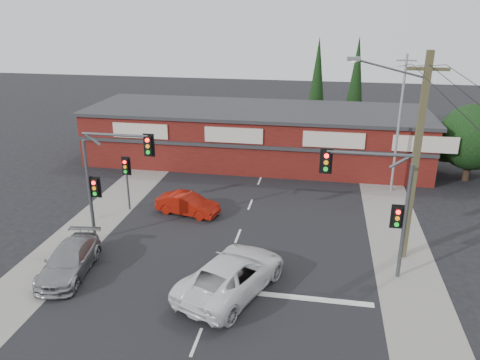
% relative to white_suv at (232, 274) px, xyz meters
% --- Properties ---
extents(ground, '(120.00, 120.00, 0.00)m').
position_rel_white_suv_xyz_m(ground, '(-0.67, 1.45, -0.82)').
color(ground, black).
rests_on(ground, ground).
extents(road_strip, '(14.00, 70.00, 0.01)m').
position_rel_white_suv_xyz_m(road_strip, '(-0.67, 6.45, -0.82)').
color(road_strip, black).
rests_on(road_strip, ground).
extents(verge_left, '(3.00, 70.00, 0.02)m').
position_rel_white_suv_xyz_m(verge_left, '(-9.17, 6.45, -0.81)').
color(verge_left, gray).
rests_on(verge_left, ground).
extents(verge_right, '(3.00, 70.00, 0.02)m').
position_rel_white_suv_xyz_m(verge_right, '(7.83, 6.45, -0.81)').
color(verge_right, gray).
rests_on(verge_right, ground).
extents(stop_line, '(6.50, 0.35, 0.01)m').
position_rel_white_suv_xyz_m(stop_line, '(2.83, -0.05, -0.81)').
color(stop_line, silver).
rests_on(stop_line, ground).
extents(white_suv, '(4.74, 6.51, 1.64)m').
position_rel_white_suv_xyz_m(white_suv, '(0.00, 0.00, 0.00)').
color(white_suv, white).
rests_on(white_suv, ground).
extents(silver_suv, '(2.45, 4.83, 1.34)m').
position_rel_white_suv_xyz_m(silver_suv, '(-7.73, 0.07, -0.15)').
color(silver_suv, gray).
rests_on(silver_suv, ground).
extents(red_sedan, '(4.02, 2.13, 1.26)m').
position_rel_white_suv_xyz_m(red_sedan, '(-4.16, 7.45, -0.19)').
color(red_sedan, maroon).
rests_on(red_sedan, ground).
extents(lane_dashes, '(0.12, 53.56, 0.01)m').
position_rel_white_suv_xyz_m(lane_dashes, '(-0.67, 9.44, -0.81)').
color(lane_dashes, silver).
rests_on(lane_dashes, ground).
extents(shop_building, '(27.30, 8.40, 4.22)m').
position_rel_white_suv_xyz_m(shop_building, '(-1.67, 18.44, 1.31)').
color(shop_building, '#511310').
rests_on(shop_building, ground).
extents(tree_cluster, '(5.90, 5.10, 5.50)m').
position_rel_white_suv_xyz_m(tree_cluster, '(14.02, 16.90, 2.07)').
color(tree_cluster, '#2D2116').
rests_on(tree_cluster, ground).
extents(conifer_near, '(1.80, 1.80, 9.25)m').
position_rel_white_suv_xyz_m(conifer_near, '(2.83, 25.45, 4.66)').
color(conifer_near, '#2D2116').
rests_on(conifer_near, ground).
extents(conifer_far, '(1.80, 1.80, 9.25)m').
position_rel_white_suv_xyz_m(conifer_far, '(6.33, 27.45, 4.66)').
color(conifer_far, '#2D2116').
rests_on(conifer_far, ground).
extents(traffic_mast_left, '(3.77, 0.27, 5.97)m').
position_rel_white_suv_xyz_m(traffic_mast_left, '(-7.10, 3.46, 3.11)').
color(traffic_mast_left, '#47494C').
rests_on(traffic_mast_left, ground).
extents(traffic_mast_right, '(3.96, 0.27, 5.97)m').
position_rel_white_suv_xyz_m(traffic_mast_right, '(6.19, 2.46, 3.12)').
color(traffic_mast_right, '#47494C').
rests_on(traffic_mast_right, ground).
extents(pedestal_signal, '(0.55, 0.27, 3.38)m').
position_rel_white_suv_xyz_m(pedestal_signal, '(-7.87, 7.46, 1.58)').
color(pedestal_signal, '#47494C').
rests_on(pedestal_signal, ground).
extents(utility_pole, '(4.38, 0.59, 10.00)m').
position_rel_white_suv_xyz_m(utility_pole, '(7.69, 4.44, 4.57)').
color(utility_pole, brown).
rests_on(utility_pole, ground).
extents(steel_pole, '(1.20, 0.16, 9.00)m').
position_rel_white_suv_xyz_m(steel_pole, '(8.33, 13.45, 3.88)').
color(steel_pole, gray).
rests_on(steel_pole, ground).
extents(power_lines, '(2.01, 29.00, 1.22)m').
position_rel_white_suv_xyz_m(power_lines, '(7.80, -1.01, 8.22)').
color(power_lines, black).
rests_on(power_lines, ground).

